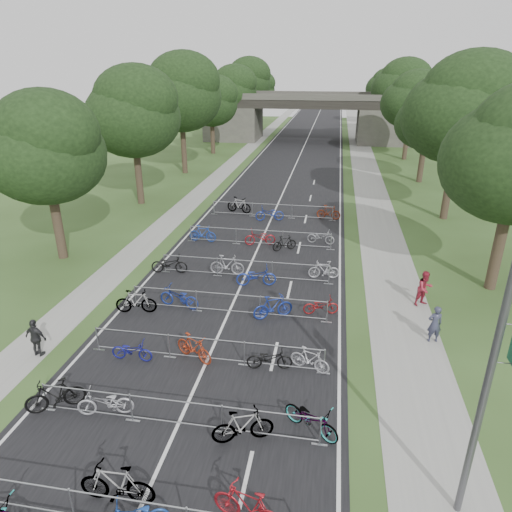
{
  "coord_description": "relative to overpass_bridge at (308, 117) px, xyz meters",
  "views": [
    {
      "loc": [
        4.49,
        -7.33,
        10.89
      ],
      "look_at": [
        0.54,
        15.61,
        1.1
      ],
      "focal_mm": 32.0,
      "sensor_mm": 36.0,
      "label": 1
    }
  ],
  "objects": [
    {
      "name": "bike_20",
      "position": [
        -3.82,
        -44.94,
        -2.97
      ],
      "size": [
        1.9,
        0.66,
        1.12
      ],
      "primitive_type": "imported",
      "rotation": [
        0.0,
        0.0,
        1.5
      ],
      "color": "#1C3D9F",
      "rests_on": "ground"
    },
    {
      "name": "tree_right_1",
      "position": [
        13.11,
        -37.07,
        4.37
      ],
      "size": [
        8.18,
        8.18,
        12.47
      ],
      "color": "#33261C",
      "rests_on": "ground"
    },
    {
      "name": "overpass_bridge",
      "position": [
        0.0,
        0.0,
        0.0
      ],
      "size": [
        31.0,
        8.0,
        7.05
      ],
      "color": "#44433D",
      "rests_on": "ground"
    },
    {
      "name": "bike_17",
      "position": [
        -1.04,
        -49.74,
        -2.95
      ],
      "size": [
        1.96,
        0.63,
        1.17
      ],
      "primitive_type": "imported",
      "rotation": [
        0.0,
        0.0,
        1.61
      ],
      "color": "gray",
      "rests_on": "ground"
    },
    {
      "name": "bike_23",
      "position": [
        3.93,
        -44.02,
        -3.06
      ],
      "size": [
        1.86,
        0.86,
        0.94
      ],
      "primitive_type": "imported",
      "rotation": [
        0.0,
        0.0,
        1.44
      ],
      "color": "gray",
      "rests_on": "ground"
    },
    {
      "name": "pedestrian_b",
      "position": [
        9.2,
        -51.52,
        -2.65
      ],
      "size": [
        1.09,
        1.03,
        1.77
      ],
      "primitive_type": "imported",
      "rotation": [
        0.0,
        0.0,
        0.57
      ],
      "color": "maroon",
      "rests_on": "ground"
    },
    {
      "name": "tree_left_3",
      "position": [
        -11.39,
        -13.07,
        2.96
      ],
      "size": [
        6.72,
        6.72,
        10.25
      ],
      "color": "#33261C",
      "rests_on": "ground"
    },
    {
      "name": "bike_8",
      "position": [
        -2.93,
        -58.21,
        -3.09
      ],
      "size": [
        1.69,
        0.59,
        0.89
      ],
      "primitive_type": "imported",
      "rotation": [
        0.0,
        0.0,
        1.57
      ],
      "color": "navy",
      "rests_on": "ground"
    },
    {
      "name": "pedestrian_c",
      "position": [
        -6.8,
        -58.55,
        -2.72
      ],
      "size": [
        1.0,
        0.51,
        1.63
      ],
      "primitive_type": "imported",
      "rotation": [
        0.0,
        0.0,
        3.02
      ],
      "color": "#242426",
      "rests_on": "ground"
    },
    {
      "name": "bike_7",
      "position": [
        4.3,
        -60.89,
        -3.0
      ],
      "size": [
        2.11,
        1.67,
        1.07
      ],
      "primitive_type": "imported",
      "rotation": [
        0.0,
        0.0,
        1.02
      ],
      "color": "#9EA1A5",
      "rests_on": "ground"
    },
    {
      "name": "bike_3",
      "position": [
        2.93,
        -64.35,
        -2.93
      ],
      "size": [
        2.09,
        1.05,
        1.21
      ],
      "primitive_type": "imported",
      "rotation": [
        0.0,
        0.0,
        4.46
      ],
      "color": "maroon",
      "rests_on": "ground"
    },
    {
      "name": "tree_right_3",
      "position": [
        13.11,
        -13.07,
        3.39
      ],
      "size": [
        7.17,
        7.17,
        10.93
      ],
      "color": "#33261C",
      "rests_on": "ground"
    },
    {
      "name": "bike_18",
      "position": [
        0.79,
        -50.81,
        -2.98
      ],
      "size": [
        2.23,
        1.15,
        1.11
      ],
      "primitive_type": "imported",
      "rotation": [
        0.0,
        0.0,
        1.77
      ],
      "color": "navy",
      "rests_on": "ground"
    },
    {
      "name": "bike_22",
      "position": [
        1.71,
        -45.6,
        -3.04
      ],
      "size": [
        1.64,
        1.26,
        0.98
      ],
      "primitive_type": "imported",
      "rotation": [
        0.0,
        0.0,
        2.12
      ],
      "color": "black",
      "rests_on": "ground"
    },
    {
      "name": "sidewalk_left",
      "position": [
        -7.5,
        -15.0,
        -3.53
      ],
      "size": [
        2.0,
        140.0,
        0.01
      ],
      "primitive_type": "cube",
      "color": "gray",
      "rests_on": "ground"
    },
    {
      "name": "bike_4",
      "position": [
        -4.3,
        -61.3,
        -2.94
      ],
      "size": [
        1.96,
        1.49,
        1.18
      ],
      "primitive_type": "imported",
      "rotation": [
        0.0,
        0.0,
        5.26
      ],
      "color": "black",
      "rests_on": "ground"
    },
    {
      "name": "bike_21",
      "position": [
        0.04,
        -44.92,
        -3.01
      ],
      "size": [
        2.12,
        1.21,
        1.05
      ],
      "primitive_type": "imported",
      "rotation": [
        0.0,
        0.0,
        4.98
      ],
      "color": "maroon",
      "rests_on": "ground"
    },
    {
      "name": "bike_25",
      "position": [
        -2.76,
        -38.22,
        -2.91
      ],
      "size": [
        2.17,
        1.14,
        1.25
      ],
      "primitive_type": "imported",
      "rotation": [
        0.0,
        0.0,
        1.29
      ],
      "color": "#9EA1A5",
      "rests_on": "ground"
    },
    {
      "name": "tree_left_6",
      "position": [
        -11.39,
        22.93,
        2.96
      ],
      "size": [
        6.72,
        6.72,
        10.25
      ],
      "color": "#33261C",
      "rests_on": "ground"
    },
    {
      "name": "tree_right_6",
      "position": [
        13.11,
        22.93,
        3.39
      ],
      "size": [
        7.17,
        7.17,
        10.93
      ],
      "color": "#33261C",
      "rests_on": "ground"
    },
    {
      "name": "bike_15",
      "position": [
        4.3,
        -53.26,
        -3.09
      ],
      "size": [
        1.76,
        0.94,
        0.88
      ],
      "primitive_type": "imported",
      "rotation": [
        0.0,
        0.0,
        1.79
      ],
      "color": "maroon",
      "rests_on": "ground"
    },
    {
      "name": "bike_9",
      "position": [
        -0.52,
        -57.76,
        -2.98
      ],
      "size": [
        1.88,
        1.32,
        1.11
      ],
      "primitive_type": "imported",
      "rotation": [
        0.0,
        0.0,
        1.09
      ],
      "color": "#9F3117",
      "rests_on": "ground"
    },
    {
      "name": "barrier_row_2",
      "position": [
        0.0,
        -57.8,
        -2.99
      ],
      "size": [
        9.7,
        0.08,
        1.1
      ],
      "color": "#9EA1A5",
      "rests_on": "ground"
    },
    {
      "name": "tree_left_0",
      "position": [
        -11.39,
        -49.07,
        2.96
      ],
      "size": [
        6.72,
        6.72,
        10.25
      ],
      "color": "#33261C",
      "rests_on": "ground"
    },
    {
      "name": "bike_27",
      "position": [
        4.3,
        -38.72,
        -2.99
      ],
      "size": [
        1.86,
        0.71,
        1.09
      ],
      "primitive_type": "imported",
      "rotation": [
        0.0,
        0.0,
        1.46
      ],
      "color": "maroon",
      "rests_on": "ground"
    },
    {
      "name": "road",
      "position": [
        0.0,
        -15.0,
        -3.53
      ],
      "size": [
        11.0,
        140.0,
        0.01
      ],
      "primitive_type": "cube",
      "color": "black",
      "rests_on": "ground"
    },
    {
      "name": "tree_right_2",
      "position": [
        13.11,
        -25.07,
        2.41
      ],
      "size": [
        6.16,
        6.16,
        9.39
      ],
      "color": "#33261C",
      "rests_on": "ground"
    },
    {
      "name": "bike_13",
      "position": [
        -2.48,
        -53.78,
        -2.99
      ],
      "size": [
        2.16,
        1.08,
        1.08
      ],
      "primitive_type": "imported",
      "rotation": [
        0.0,
        0.0,
        4.53
      ],
      "color": "navy",
      "rests_on": "ground"
    },
    {
      "name": "tree_right_4",
      "position": [
        13.11,
        -1.07,
        4.37
      ],
      "size": [
        8.18,
        8.18,
        12.47
      ],
      "color": "#33261C",
      "rests_on": "ground"
    },
    {
      "name": "bike_16",
      "position": [
        -4.3,
        -50.05,
        -3.0
      ],
      "size": [
        2.12,
        0.94,
        1.08
      ],
      "primitive_type": "imported",
      "rotation": [
        0.0,
        0.0,
        1.69
      ],
      "color": "black",
      "rests_on": "ground"
    },
    {
      "name": "tree_left_2",
      "position": [
        -11.39,
        -25.07,
        4.58
      ],
      "size": [
        8.4,
        8.4,
        12.81
      ],
      "color": "#33261C",
      "rests_on": "ground"
    },
    {
      "name": "bike_11",
      "position": [
        4.05,
        -57.67,
        -3.05
      ],
      "size": [
        1.67,
        0.98,
        0.97
      ],
      "primitive_type": "imported",
      "rotation": [
        0.0,
        0.0,
        1.22
      ],
      "color": "#B7B6BF",
      "rests_on": "ground"
    },
    {
      "name": "tree_left_5",
      "position": [
        -11.39,
        10.93,
        4.58
      ],
      "size": [
        8.4,
        8.4,
        12.81
      ],
      "color": "#33261C",
      "rests_on": "ground"
    },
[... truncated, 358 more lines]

